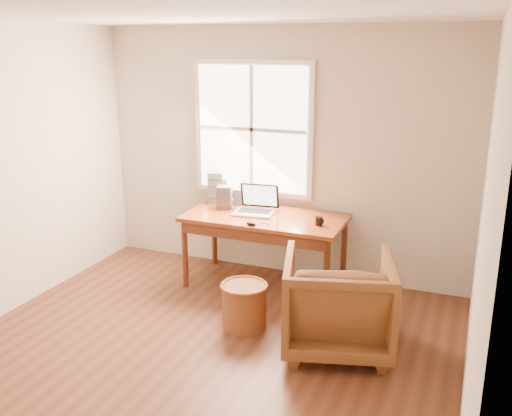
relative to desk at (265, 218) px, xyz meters
The scene contains 11 objects.
room_shell 1.74m from the desk, 90.77° to the right, with size 4.04×4.54×2.64m.
desk is the anchor object (origin of this frame).
armchair 1.42m from the desk, 43.77° to the right, with size 0.86×0.88×0.81m, color brown.
wicker_stool 1.07m from the desk, 80.37° to the right, with size 0.39×0.39×0.39m, color brown.
laptop 0.20m from the desk, behind, with size 0.35×0.37×0.26m, color #A7AAAE, non-canonical shape.
mouse 0.34m from the desk, 92.03° to the right, with size 0.11×0.06×0.04m, color black.
coffee_mug 0.59m from the desk, ahead, with size 0.07×0.07×0.08m, color black.
cd_stack_a 0.75m from the desk, 151.49° to the left, with size 0.13×0.11×0.25m, color #A9AEB4.
cd_stack_b 0.52m from the desk, 169.34° to the left, with size 0.15×0.13×0.24m, color #27282C.
cd_stack_c 0.75m from the desk, 159.25° to the left, with size 0.15×0.13×0.34m, color gray.
cd_stack_d 0.53m from the desk, 145.38° to the left, with size 0.13×0.12×0.17m, color #AEB1B9.
Camera 1 is at (1.95, -3.30, 2.43)m, focal length 40.00 mm.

